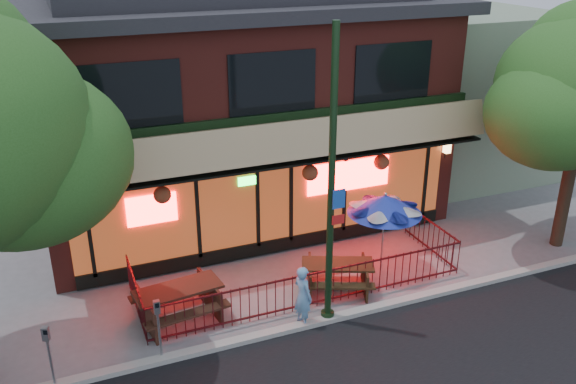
# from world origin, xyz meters

# --- Properties ---
(ground) EXTENTS (80.00, 80.00, 0.00)m
(ground) POSITION_xyz_m (0.00, 0.00, 0.00)
(ground) COLOR gray
(ground) RESTS_ON ground
(curb) EXTENTS (80.00, 0.25, 0.12)m
(curb) POSITION_xyz_m (0.00, -0.50, 0.06)
(curb) COLOR #999993
(curb) RESTS_ON ground
(restaurant_building) EXTENTS (12.96, 9.49, 8.05)m
(restaurant_building) POSITION_xyz_m (0.00, 7.11, 4.13)
(restaurant_building) COLOR maroon
(restaurant_building) RESTS_ON ground
(neighbor_building) EXTENTS (6.00, 7.00, 6.00)m
(neighbor_building) POSITION_xyz_m (9.00, 7.70, 3.00)
(neighbor_building) COLOR gray
(neighbor_building) RESTS_ON ground
(patio_fence) EXTENTS (8.44, 2.62, 1.00)m
(patio_fence) POSITION_xyz_m (0.00, 0.50, 0.63)
(patio_fence) COLOR #420E12
(patio_fence) RESTS_ON ground
(street_light) EXTENTS (0.43, 0.32, 7.00)m
(street_light) POSITION_xyz_m (0.00, -0.40, 3.15)
(street_light) COLOR black
(street_light) RESTS_ON ground
(picnic_table_left) EXTENTS (2.22, 1.81, 0.87)m
(picnic_table_left) POSITION_xyz_m (-3.29, 0.93, 0.57)
(picnic_table_left) COLOR #3B1F15
(picnic_table_left) RESTS_ON ground
(picnic_table_right) EXTENTS (2.23, 2.00, 0.78)m
(picnic_table_right) POSITION_xyz_m (0.80, 0.70, 0.51)
(picnic_table_right) COLOR #342312
(picnic_table_right) RESTS_ON ground
(patio_umbrella) EXTENTS (2.00, 2.00, 2.28)m
(patio_umbrella) POSITION_xyz_m (2.42, 1.23, 1.95)
(patio_umbrella) COLOR gray
(patio_umbrella) RESTS_ON ground
(pedestrian) EXTENTS (0.50, 0.64, 1.54)m
(pedestrian) POSITION_xyz_m (-0.63, -0.35, 0.77)
(pedestrian) COLOR #6498C8
(pedestrian) RESTS_ON ground
(parking_meter_near) EXTENTS (0.13, 0.12, 1.50)m
(parking_meter_near) POSITION_xyz_m (-4.00, -0.40, 1.01)
(parking_meter_near) COLOR gray
(parking_meter_near) RESTS_ON ground
(parking_meter_far) EXTENTS (0.16, 0.15, 1.48)m
(parking_meter_far) POSITION_xyz_m (-6.20, -0.48, 1.00)
(parking_meter_far) COLOR gray
(parking_meter_far) RESTS_ON ground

